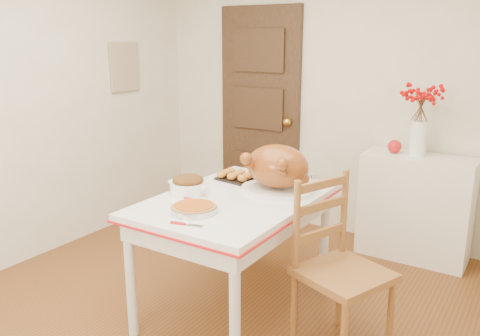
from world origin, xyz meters
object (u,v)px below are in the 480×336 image
Objects in this scene: turkey_platter at (277,169)px; pumpkin_pie at (194,207)px; sideboard at (415,207)px; kitchen_table at (236,255)px; chair_oak at (344,270)px.

turkey_platter is 0.65m from pumpkin_pie.
sideboard is at bearing 65.88° from pumpkin_pie.
kitchen_table is 0.76m from chair_oak.
kitchen_table is at bearing -119.80° from turkey_platter.
turkey_platter is at bearing 85.03° from chair_oak.
turkey_platter is (0.16, 0.25, 0.55)m from kitchen_table.
chair_oak is 2.08× the size of turkey_platter.
pumpkin_pie is (-0.05, -0.36, 0.42)m from kitchen_table.
sideboard is 1.53m from chair_oak.
kitchen_table is 1.30× the size of chair_oak.
chair_oak is 0.79m from turkey_platter.
pumpkin_pie reaches higher than kitchen_table.
kitchen_table is at bearing 108.01° from chair_oak.
turkey_platter reaches higher than sideboard.
sideboard is at bearing 62.61° from kitchen_table.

